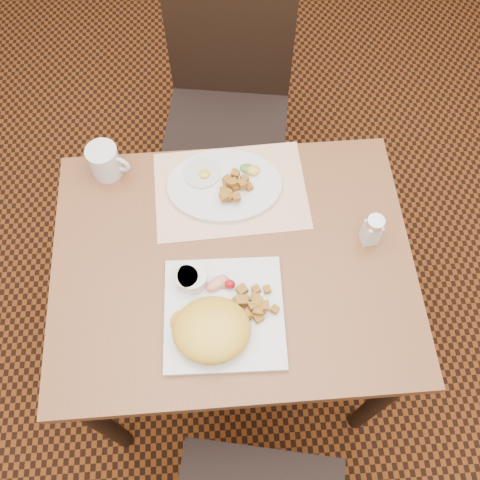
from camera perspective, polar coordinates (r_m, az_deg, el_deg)
name	(u,v)px	position (r m, az deg, el deg)	size (l,w,h in m)	color
ground	(235,346)	(2.04, -0.52, -11.23)	(8.00, 8.00, 0.00)	black
table	(233,279)	(1.43, -0.73, -4.13)	(0.90, 0.70, 0.75)	brown
chair_far	(228,99)	(1.91, -1.32, 14.78)	(0.48, 0.49, 0.97)	black
placemat	(231,190)	(1.43, -1.01, 5.31)	(0.40, 0.28, 0.00)	white
plate_square	(224,314)	(1.27, -1.71, -7.87)	(0.28, 0.28, 0.02)	silver
plate_oval	(224,186)	(1.43, -1.67, 5.83)	(0.30, 0.23, 0.02)	silver
hollandaise_mound	(211,330)	(1.22, -3.13, -9.55)	(0.19, 0.16, 0.07)	yellow
ramekin	(192,278)	(1.28, -5.13, -4.07)	(0.08, 0.07, 0.04)	silver
garnish_sq	(222,283)	(1.28, -1.97, -4.64)	(0.08, 0.06, 0.03)	#387223
fried_egg	(202,173)	(1.44, -4.04, 7.16)	(0.10, 0.10, 0.02)	white
garnish_ov	(251,169)	(1.44, 1.16, 7.54)	(0.06, 0.05, 0.02)	#387223
salt_shaker	(372,230)	(1.35, 13.92, 1.04)	(0.05, 0.05, 0.10)	white
coffee_mug	(105,161)	(1.47, -14.17, 8.14)	(0.11, 0.08, 0.09)	silver
home_fries_sq	(253,305)	(1.25, 1.37, -6.90)	(0.12, 0.10, 0.04)	#B0731C
home_fries_ov	(233,186)	(1.40, -0.72, 5.77)	(0.09, 0.10, 0.03)	#B0731C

